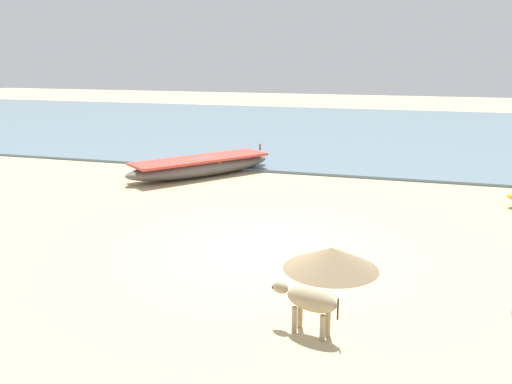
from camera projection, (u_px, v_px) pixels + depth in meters
ground at (267, 249)px, 9.71m from camera, size 80.00×80.00×0.00m
sea_water at (361, 130)px, 24.85m from camera, size 60.00×20.00×0.08m
fishing_boat_1 at (201, 166)px, 15.56m from camera, size 3.68×4.35×0.74m
calf_near_dun at (309, 301)px, 6.68m from camera, size 0.92×0.46×0.61m
debris_pile_1 at (331, 258)px, 8.77m from camera, size 2.18×2.18×0.37m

